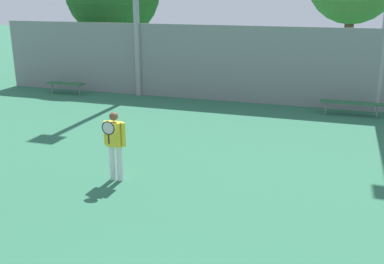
# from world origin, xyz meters

# --- Properties ---
(tennis_player) EXTENTS (0.54, 0.40, 1.64)m
(tennis_player) POSITION_xyz_m (-2.92, 6.22, 0.92)
(tennis_player) COLOR silver
(tennis_player) RESTS_ON ground_plane
(bench_courtside_near) EXTENTS (2.17, 0.40, 0.48)m
(bench_courtside_near) POSITION_xyz_m (2.36, 14.06, 0.44)
(bench_courtside_near) COLOR #28663D
(bench_courtside_near) RESTS_ON ground_plane
(bench_courtside_far) EXTENTS (1.70, 0.40, 0.48)m
(bench_courtside_far) POSITION_xyz_m (-9.37, 14.06, 0.43)
(bench_courtside_far) COLOR #28663D
(bench_courtside_far) RESTS_ON ground_plane
(back_fence) EXTENTS (25.18, 0.06, 3.00)m
(back_fence) POSITION_xyz_m (0.00, 14.88, 1.50)
(back_fence) COLOR gray
(back_fence) RESTS_ON ground_plane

